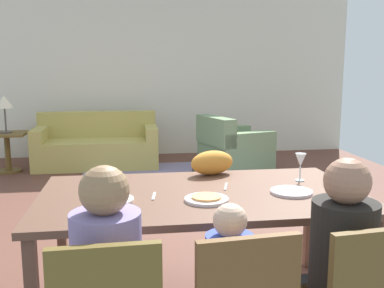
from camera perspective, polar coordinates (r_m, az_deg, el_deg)
name	(u,v)px	position (r m, az deg, el deg)	size (l,w,h in m)	color
ground_plane	(188,209)	(4.84, -0.47, -8.43)	(6.60, 6.28, 0.02)	brown
back_wall	(164,77)	(7.78, -3.70, 8.62)	(6.60, 0.10, 2.70)	beige
dining_table	(201,202)	(2.70, 1.21, -7.52)	(1.93, 1.08, 0.76)	brown
plate_near_man	(111,200)	(2.54, -10.36, -7.17)	(0.25, 0.25, 0.02)	silver
pizza_near_man	(111,198)	(2.53, -10.37, -6.85)	(0.17, 0.17, 0.01)	gold
plate_near_child	(207,199)	(2.51, 1.89, -7.17)	(0.25, 0.25, 0.02)	silver
pizza_near_child	(207,197)	(2.51, 1.89, -6.85)	(0.17, 0.17, 0.01)	#E69953
plate_near_woman	(291,192)	(2.73, 12.72, -6.05)	(0.25, 0.25, 0.02)	silver
wine_glass	(301,161)	(3.01, 13.84, -2.19)	(0.07, 0.07, 0.19)	silver
fork	(154,196)	(2.61, -4.95, -6.72)	(0.02, 0.15, 0.01)	silver
knife	(226,186)	(2.81, 4.39, -5.48)	(0.01, 0.17, 0.01)	silver
person_woman	(337,281)	(2.28, 18.19, -16.42)	(0.30, 0.41, 1.11)	#353E41
cat	(212,163)	(3.11, 2.62, -2.42)	(0.32, 0.16, 0.17)	orange
area_rug	(175,176)	(6.24, -2.24, -4.13)	(2.60, 1.80, 0.01)	gray
couch	(97,146)	(7.01, -12.15, -0.32)	(1.84, 0.86, 0.82)	tan
armchair	(232,150)	(6.50, 5.25, -0.77)	(1.07, 1.07, 0.82)	#6C865E
side_table	(7,147)	(6.95, -22.75, -0.32)	(0.56, 0.56, 0.58)	brown
table_lamp	(4,103)	(6.88, -23.10, 4.87)	(0.26, 0.26, 0.54)	#4F4641
handbag	(205,171)	(5.98, 1.63, -3.51)	(0.32, 0.16, 0.26)	#1F2825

